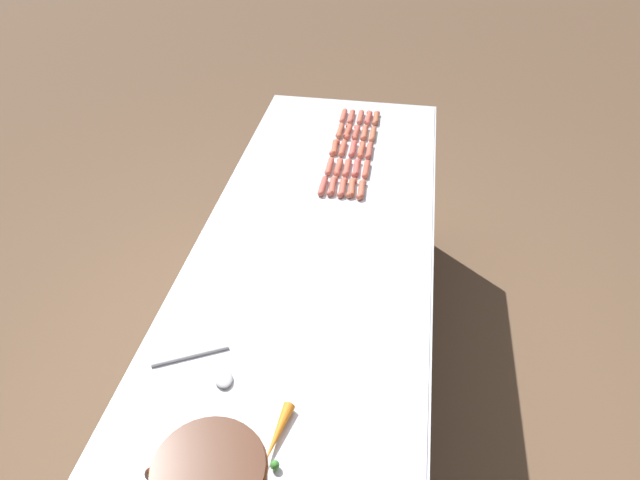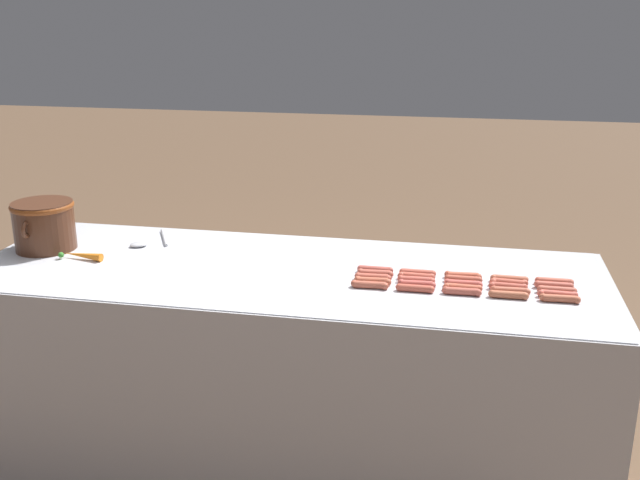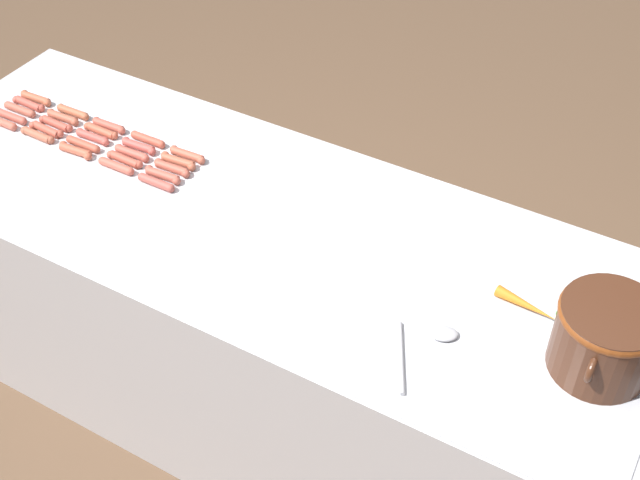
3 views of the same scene
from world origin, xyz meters
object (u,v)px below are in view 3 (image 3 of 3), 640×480
Objects in this scene: hot_dog_3 at (148,140)px; hot_dog_20 at (1,122)px; hot_dog_14 at (172,168)px; hot_dog_1 at (73,112)px; hot_dog_11 at (56,124)px; hot_dog_21 at (38,135)px; hot_dog_2 at (109,126)px; hot_dog_15 at (11,117)px; hot_dog_6 at (63,117)px; bean_pot at (606,335)px; hot_dog_10 at (20,110)px; hot_dog_5 at (29,104)px; hot_dog_18 at (125,160)px; serving_spoon at (430,341)px; hot_dog_9 at (178,161)px; carrot at (529,306)px; hot_dog_19 at (163,175)px; hot_dog_7 at (101,131)px; hot_dog_12 at (92,137)px; hot_dog_23 at (116,166)px; hot_dog_4 at (187,155)px; hot_dog_8 at (139,146)px; hot_dog_24 at (156,182)px; hot_dog_0 at (36,98)px; hot_dog_16 at (46,130)px; hot_dog_17 at (83,144)px; hot_dog_22 at (75,151)px; hot_dog_13 at (132,153)px.

hot_dog_3 is 0.50m from hot_dog_20.
hot_dog_1 is at bearing -99.56° from hot_dog_14.
hot_dog_11 is 0.08m from hot_dog_21.
hot_dog_15 is (0.12, -0.31, 0.00)m from hot_dog_2.
bean_pot reaches higher than hot_dog_6.
hot_dog_5 is at bearing 177.91° from hot_dog_10.
serving_spoon is (0.20, 1.12, -0.00)m from hot_dog_18.
hot_dog_9 is at bearing 94.56° from hot_dog_11.
hot_dog_6 is at bearing -91.74° from carrot.
hot_dog_19 is at bearing 0.55° from hot_dog_9.
hot_dog_21 is at bearing -46.79° from hot_dog_2.
hot_dog_5 is at bearing -90.43° from hot_dog_9.
hot_dog_19 is at bearing 75.04° from hot_dog_7.
hot_dog_12 is at bearing -2.05° from hot_dog_7.
hot_dog_12 is 0.31m from hot_dog_15.
hot_dog_6 is at bearing -94.70° from hot_dog_14.
hot_dog_23 is (-0.00, 0.48, 0.00)m from hot_dog_20.
hot_dog_8 is at bearing -76.16° from hot_dog_4.
serving_spoon is at bearing 77.74° from hot_dog_7.
hot_dog_5 is at bearing -177.39° from hot_dog_15.
bean_pot is at bearing 88.27° from hot_dog_15.
hot_dog_2 and hot_dog_24 have the same top height.
hot_dog_14 is at bearing 104.19° from hot_dog_18.
hot_dog_11 is 0.47m from hot_dog_14.
hot_dog_0 and hot_dog_4 have the same top height.
hot_dog_9 is at bearing 82.56° from hot_dog_2.
hot_dog_4 and hot_dog_15 have the same top height.
hot_dog_20 is (0.16, -0.16, 0.00)m from hot_dog_1.
hot_dog_19 is (0.08, 0.63, 0.00)m from hot_dog_5.
hot_dog_15 is at bearing -91.73° from bean_pot.
hot_dog_15 is (0.08, -0.62, 0.00)m from hot_dog_9.
hot_dog_16 is at bearing -88.94° from carrot.
hot_dog_6 is 1.00× the size of hot_dog_7.
hot_dog_16 is at bearing 90.84° from hot_dog_15.
hot_dog_17 and hot_dog_22 have the same top height.
hot_dog_21 is at bearing -3.57° from hot_dog_1.
hot_dog_9 and hot_dog_10 have the same top height.
hot_dog_7 is 1.00× the size of hot_dog_21.
hot_dog_9 and hot_dog_15 have the same top height.
hot_dog_3 is 1.00× the size of hot_dog_16.
hot_dog_24 reaches higher than serving_spoon.
hot_dog_16 reaches higher than serving_spoon.
hot_dog_12 is at bearing -76.92° from hot_dog_4.
hot_dog_8 and hot_dog_23 have the same top height.
hot_dog_19 is at bearing -88.40° from carrot.
hot_dog_6 is (0.04, -0.16, 0.00)m from hot_dog_2.
hot_dog_6 is 0.04m from hot_dog_11.
bean_pot is at bearing 89.22° from hot_dog_21.
hot_dog_0 is at bearing -178.91° from hot_dog_10.
hot_dog_20 is (0.08, -0.48, 0.00)m from hot_dog_13.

